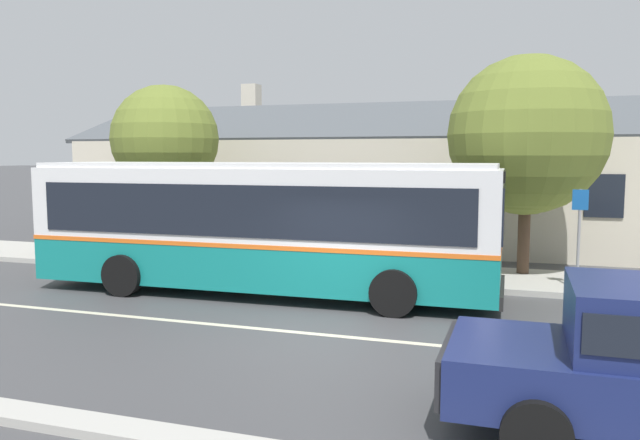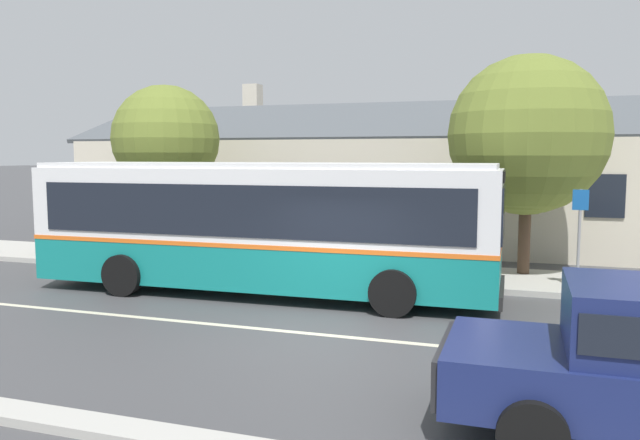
% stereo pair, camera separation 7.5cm
% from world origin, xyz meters
% --- Properties ---
extents(ground_plane, '(300.00, 300.00, 0.00)m').
position_xyz_m(ground_plane, '(0.00, 0.00, 0.00)').
color(ground_plane, '#424244').
extents(sidewalk_far, '(60.00, 3.00, 0.15)m').
position_xyz_m(sidewalk_far, '(0.00, 6.00, 0.07)').
color(sidewalk_far, '#ADAAA3').
rests_on(sidewalk_far, ground).
extents(lane_divider_stripe, '(60.00, 0.16, 0.01)m').
position_xyz_m(lane_divider_stripe, '(0.00, 0.00, 0.00)').
color(lane_divider_stripe, beige).
rests_on(lane_divider_stripe, ground).
extents(community_building, '(23.15, 9.74, 6.50)m').
position_xyz_m(community_building, '(-2.01, 14.32, 2.06)').
color(community_building, beige).
rests_on(community_building, ground).
extents(transit_bus, '(11.27, 2.93, 3.16)m').
position_xyz_m(transit_bus, '(-2.36, 2.90, 1.70)').
color(transit_bus, '#147F7A').
rests_on(transit_bus, ground).
extents(bench_by_building, '(1.67, 0.51, 0.94)m').
position_xyz_m(bench_by_building, '(-10.67, 5.77, 0.57)').
color(bench_by_building, brown).
rests_on(bench_by_building, sidewalk_far).
extents(street_tree_primary, '(4.22, 4.22, 5.99)m').
position_xyz_m(street_tree_primary, '(3.63, 6.77, 3.71)').
color(street_tree_primary, '#4C3828').
rests_on(street_tree_primary, ground).
extents(street_tree_secondary, '(3.43, 3.43, 5.58)m').
position_xyz_m(street_tree_secondary, '(-7.42, 6.81, 3.83)').
color(street_tree_secondary, '#4C3828').
rests_on(street_tree_secondary, ground).
extents(bus_stop_sign, '(0.36, 0.07, 2.40)m').
position_xyz_m(bus_stop_sign, '(4.87, 4.99, 1.64)').
color(bus_stop_sign, gray).
rests_on(bus_stop_sign, sidewalk_far).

